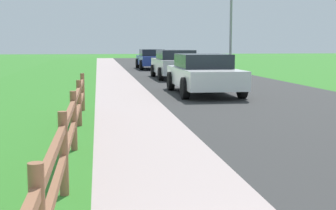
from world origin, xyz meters
TOP-DOWN VIEW (x-y plane):
  - ground_plane at (0.00, 25.00)m, footprint 120.00×120.00m
  - road_asphalt at (3.50, 27.00)m, footprint 7.00×66.00m
  - curb_concrete at (-3.00, 27.00)m, footprint 6.00×66.00m
  - grass_verge at (-4.50, 27.00)m, footprint 5.00×66.00m
  - rail_fence at (-2.32, 5.66)m, footprint 0.11×12.37m
  - parked_suv_white at (1.87, 15.63)m, footprint 2.16×4.92m
  - parked_car_silver at (2.11, 23.54)m, footprint 2.18×4.86m
  - parked_car_blue at (1.95, 33.02)m, footprint 2.07×4.77m
  - street_lamp at (5.74, 25.41)m, footprint 1.17×0.20m

SIDE VIEW (x-z plane):
  - ground_plane at x=0.00m, z-range 0.00..0.00m
  - road_asphalt at x=3.50m, z-range 0.00..0.01m
  - curb_concrete at x=-3.00m, z-range 0.00..0.01m
  - grass_verge at x=-4.50m, z-range 0.00..0.01m
  - rail_fence at x=-2.32m, z-range 0.09..1.10m
  - parked_car_blue at x=1.95m, z-range 0.02..1.43m
  - parked_suv_white at x=1.87m, z-range 0.03..1.46m
  - parked_car_silver at x=2.11m, z-range 0.02..1.51m
  - street_lamp at x=5.74m, z-range 0.58..6.09m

